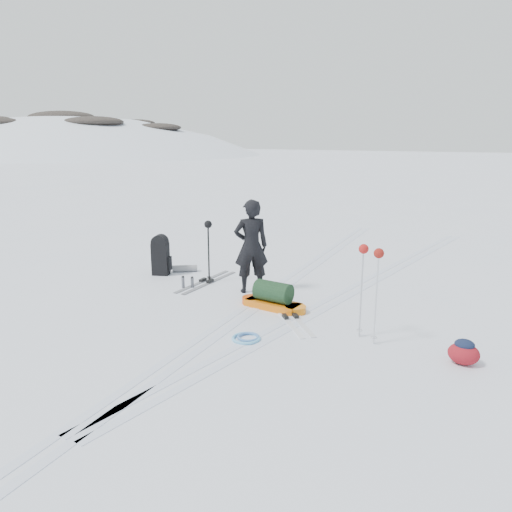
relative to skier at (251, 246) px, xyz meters
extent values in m
plane|color=white|center=(0.48, -0.60, -0.97)|extent=(200.00, 200.00, 0.00)
ellipsoid|color=white|center=(-69.52, 54.40, -40.97)|extent=(143.00, 121.00, 93.50)
ellipsoid|color=black|center=(-69.52, 54.40, 5.38)|extent=(13.00, 10.00, 2.20)
ellipsoid|color=black|center=(-55.52, 48.40, 4.24)|extent=(10.40, 8.00, 1.76)
ellipsoid|color=black|center=(-82.52, 59.40, 4.43)|extent=(9.10, 7.00, 1.54)
ellipsoid|color=black|center=(-60.52, 63.40, 4.48)|extent=(7.80, 6.00, 1.32)
ellipsoid|color=black|center=(-49.52, 56.40, 3.48)|extent=(8.32, 6.40, 1.41)
cube|color=silver|center=(0.36, -0.60, -0.97)|extent=(1.40, 17.97, 0.01)
cube|color=silver|center=(0.60, -0.60, -0.97)|extent=(1.40, 17.97, 0.01)
cube|color=silver|center=(1.76, 1.40, -0.97)|extent=(2.09, 13.88, 0.01)
cube|color=silver|center=(2.00, 1.40, -0.97)|extent=(2.09, 13.88, 0.01)
imported|color=black|center=(0.00, 0.00, 0.00)|extent=(0.84, 0.81, 1.95)
cube|color=orange|center=(0.87, -0.69, -0.91)|extent=(1.09, 0.52, 0.13)
cylinder|color=orange|center=(1.35, -0.72, -0.91)|extent=(0.42, 0.42, 0.13)
cylinder|color=#E44F0D|center=(0.39, -0.65, -0.91)|extent=(0.42, 0.42, 0.13)
cylinder|color=black|center=(0.87, -0.69, -0.65)|extent=(0.73, 0.44, 0.39)
cube|color=black|center=(-2.51, 0.12, -0.60)|extent=(0.45, 0.39, 0.75)
cylinder|color=black|center=(-2.51, 0.12, -0.20)|extent=(0.43, 0.37, 0.37)
cube|color=black|center=(-2.34, 0.21, -0.70)|extent=(0.15, 0.21, 0.32)
cylinder|color=slate|center=(-2.17, 0.60, -0.89)|extent=(0.57, 0.48, 0.16)
cylinder|color=black|center=(-1.22, 0.21, -0.33)|extent=(0.03, 0.03, 1.29)
cylinder|color=black|center=(-1.16, 0.15, -0.33)|extent=(0.03, 0.03, 1.29)
torus|color=black|center=(-1.22, 0.21, -0.87)|extent=(0.10, 0.10, 0.01)
torus|color=black|center=(-1.16, 0.15, -0.87)|extent=(0.10, 0.10, 0.01)
sphere|color=black|center=(-1.18, 0.18, 0.33)|extent=(0.17, 0.17, 0.17)
cylinder|color=#AFB2B6|center=(2.73, -1.24, -0.25)|extent=(0.03, 0.03, 1.45)
cylinder|color=silver|center=(3.02, -1.42, -0.25)|extent=(0.03, 0.03, 1.45)
torus|color=#B8BAC0|center=(2.73, -1.24, -0.86)|extent=(0.13, 0.13, 0.01)
torus|color=#ABAEB2|center=(3.02, -1.42, -0.86)|extent=(0.13, 0.13, 0.01)
sphere|color=maroon|center=(2.73, -1.24, 0.49)|extent=(0.16, 0.16, 0.16)
sphere|color=maroon|center=(3.02, -1.42, 0.49)|extent=(0.16, 0.16, 0.16)
cube|color=gray|center=(-1.11, 0.11, -0.96)|extent=(0.10, 1.99, 0.02)
cube|color=gray|center=(-1.31, 0.11, -0.96)|extent=(0.10, 1.99, 0.02)
cube|color=black|center=(-1.11, 0.11, -0.93)|extent=(0.08, 0.20, 0.06)
cube|color=black|center=(-1.31, 0.11, -0.93)|extent=(0.08, 0.20, 0.06)
cube|color=silver|center=(1.32, -1.09, -0.97)|extent=(1.37, 1.46, 0.02)
cube|color=silver|center=(1.46, -0.96, -0.97)|extent=(1.37, 1.46, 0.02)
cube|color=black|center=(1.32, -1.09, -0.93)|extent=(0.19, 0.19, 0.05)
cube|color=black|center=(1.46, -0.96, -0.93)|extent=(0.19, 0.19, 0.05)
torus|color=#60B9EA|center=(1.18, -2.24, -0.95)|extent=(0.50, 0.50, 0.05)
torus|color=#5083C2|center=(1.20, -2.20, -0.94)|extent=(0.39, 0.39, 0.04)
ellipsoid|color=maroon|center=(4.34, -1.49, -0.82)|extent=(0.49, 0.40, 0.32)
ellipsoid|color=black|center=(4.34, -1.49, -0.67)|extent=(0.31, 0.27, 0.15)
cylinder|color=slate|center=(-1.42, -0.47, -0.86)|extent=(0.08, 0.08, 0.23)
cylinder|color=#55575C|center=(-1.25, -0.36, -0.87)|extent=(0.08, 0.08, 0.21)
cylinder|color=black|center=(-1.42, -0.47, -0.73)|extent=(0.07, 0.07, 0.03)
cylinder|color=black|center=(-1.25, -0.36, -0.75)|extent=(0.07, 0.07, 0.03)
ellipsoid|color=black|center=(0.53, 0.18, -0.87)|extent=(0.38, 0.31, 0.21)
camera|label=1|loc=(4.95, -8.69, 2.21)|focal=35.00mm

